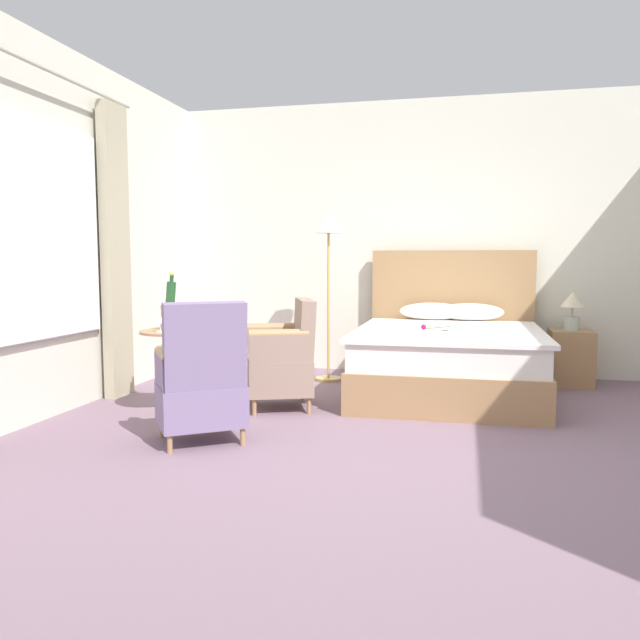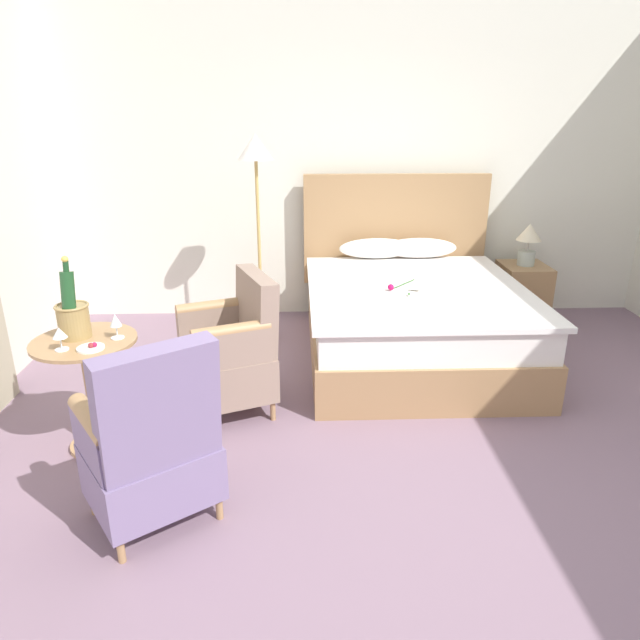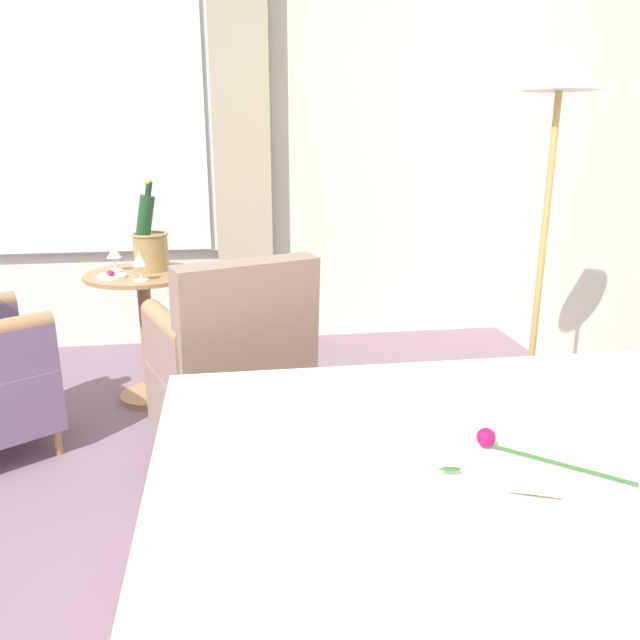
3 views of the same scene
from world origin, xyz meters
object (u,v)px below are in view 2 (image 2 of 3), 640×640
snack_plate (91,348)px  wine_glass_near_edge (116,322)px  bed (411,313)px  side_table_round (90,382)px  armchair_by_window (233,351)px  floor_lamp_brass (257,178)px  nightstand (522,294)px  bedside_lamp (529,240)px  champagne_bucket (72,314)px  wine_glass_near_bucket (60,334)px  armchair_facing_bed (152,447)px

snack_plate → wine_glass_near_edge: bearing=57.4°
wine_glass_near_edge → bed: bearing=33.7°
bed → side_table_round: bearing=-148.3°
armchair_by_window → wine_glass_near_edge: bearing=-144.3°
bed → side_table_round: bed is taller
bed → floor_lamp_brass: size_ratio=1.19×
nightstand → bedside_lamp: 0.52m
nightstand → champagne_bucket: size_ratio=1.18×
bed → wine_glass_near_bucket: bed is taller
champagne_bucket → wine_glass_near_bucket: (-0.01, -0.19, -0.05)m
nightstand → champagne_bucket: 4.01m
floor_lamp_brass → armchair_by_window: floor_lamp_brass is taller
armchair_by_window → armchair_facing_bed: armchair_facing_bed is taller
nightstand → armchair_facing_bed: bearing=-135.8°
wine_glass_near_bucket → armchair_facing_bed: size_ratio=0.13×
floor_lamp_brass → snack_plate: size_ratio=11.85×
bedside_lamp → side_table_round: size_ratio=0.55×
bed → nightstand: bed is taller
side_table_round → champagne_bucket: bearing=144.2°
nightstand → wine_glass_near_bucket: bearing=-147.3°
wine_glass_near_bucket → snack_plate: wine_glass_near_bucket is taller
champagne_bucket → armchair_facing_bed: (0.58, -0.74, -0.41)m
wine_glass_near_bucket → snack_plate: (0.15, 0.01, -0.08)m
snack_plate → armchair_facing_bed: size_ratio=0.15×
side_table_round → wine_glass_near_edge: wine_glass_near_edge is taller
wine_glass_near_edge → armchair_facing_bed: 0.88m
bedside_lamp → side_table_round: bedside_lamp is taller
bedside_lamp → armchair_by_window: 3.06m
floor_lamp_brass → nightstand: bearing=7.5°
side_table_round → armchair_by_window: (0.79, 0.45, -0.01)m
armchair_facing_bed → wine_glass_near_bucket: bearing=136.8°
bed → floor_lamp_brass: floor_lamp_brass is taller
side_table_round → armchair_by_window: armchair_by_window is taller
floor_lamp_brass → armchair_by_window: 1.62m
bed → floor_lamp_brass: 1.69m
nightstand → side_table_round: (-3.36, -2.06, 0.15)m
bed → side_table_round: 2.54m
floor_lamp_brass → wine_glass_near_bucket: floor_lamp_brass is taller
bed → armchair_facing_bed: size_ratio=2.10×
floor_lamp_brass → wine_glass_near_bucket: 2.19m
champagne_bucket → side_table_round: bearing=-35.8°
bed → snack_plate: size_ratio=14.14×
snack_plate → nightstand: bearing=33.8°
wine_glass_near_bucket → side_table_round: bearing=65.1°
wine_glass_near_bucket → armchair_by_window: (0.85, 0.59, -0.37)m
bedside_lamp → floor_lamp_brass: bearing=-172.5°
floor_lamp_brass → armchair_by_window: size_ratio=1.87×
bedside_lamp → floor_lamp_brass: floor_lamp_brass is taller
nightstand → side_table_round: side_table_round is taller
nightstand → floor_lamp_brass: (-2.46, -0.33, 1.13)m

